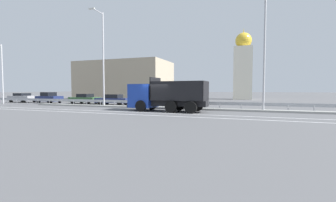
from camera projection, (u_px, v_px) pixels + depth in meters
name	position (u px, v px, depth m)	size (l,w,h in m)	color
ground_plane	(158.00, 111.00, 20.95)	(320.00, 320.00, 0.00)	#565659
lane_strip_0	(161.00, 113.00, 19.27)	(64.69, 0.16, 0.01)	silver
lane_strip_1	(153.00, 115.00, 17.58)	(64.69, 0.16, 0.01)	silver
median_island	(169.00, 108.00, 23.62)	(35.58, 1.10, 0.18)	gray
median_guardrail	(172.00, 103.00, 24.54)	(64.69, 0.09, 0.78)	#9EA0A5
dump_truck	(158.00, 97.00, 21.28)	(7.50, 2.86, 3.17)	#19389E
median_road_sign	(157.00, 98.00, 24.00)	(0.75, 0.16, 2.18)	white
street_lamp_0	(1.00, 71.00, 31.90)	(0.71, 1.89, 8.43)	#ADADB2
street_lamp_1	(103.00, 56.00, 25.89)	(0.70, 2.19, 10.87)	#ADADB2
street_lamp_2	(264.00, 51.00, 20.32)	(0.72, 1.82, 10.11)	#ADADB2
parked_car_0	(23.00, 98.00, 35.49)	(4.34, 2.10, 1.46)	#A3A3A8
parked_car_1	(49.00, 98.00, 33.39)	(3.98, 2.05, 1.64)	navy
parked_car_2	(85.00, 99.00, 31.86)	(4.16, 2.06, 1.41)	#335B33
parked_car_3	(113.00, 99.00, 29.62)	(4.62, 2.16, 1.40)	navy
background_building_0	(124.00, 81.00, 42.53)	(16.70, 9.30, 7.17)	tan
church_tower	(243.00, 67.00, 45.84)	(3.60, 3.60, 14.44)	silver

